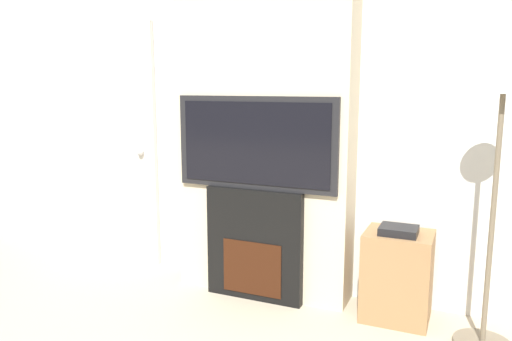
% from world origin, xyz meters
% --- Properties ---
extents(wall_back, '(6.00, 0.06, 2.70)m').
position_xyz_m(wall_back, '(0.00, 2.03, 1.35)').
color(wall_back, silver).
rests_on(wall_back, ground_plane).
extents(chimney_breast, '(1.27, 0.29, 2.70)m').
position_xyz_m(chimney_breast, '(0.00, 1.86, 1.35)').
color(chimney_breast, beige).
rests_on(chimney_breast, ground_plane).
extents(fireplace, '(0.71, 0.15, 0.79)m').
position_xyz_m(fireplace, '(0.00, 1.71, 0.39)').
color(fireplace, black).
rests_on(fireplace, ground_plane).
extents(television, '(1.16, 0.07, 0.63)m').
position_xyz_m(television, '(0.00, 1.71, 1.11)').
color(television, black).
rests_on(television, fireplace).
extents(floor_lamp, '(0.32, 0.32, 1.56)m').
position_xyz_m(floor_lamp, '(1.49, 1.62, 0.95)').
color(floor_lamp, '#726651').
rests_on(floor_lamp, ground_plane).
extents(media_stand, '(0.42, 0.36, 0.63)m').
position_xyz_m(media_stand, '(0.97, 1.77, 0.30)').
color(media_stand, '#997047').
rests_on(media_stand, ground_plane).
extents(entry_door, '(0.83, 0.09, 2.00)m').
position_xyz_m(entry_door, '(-1.42, 1.97, 1.00)').
color(entry_door, silver).
rests_on(entry_door, ground_plane).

